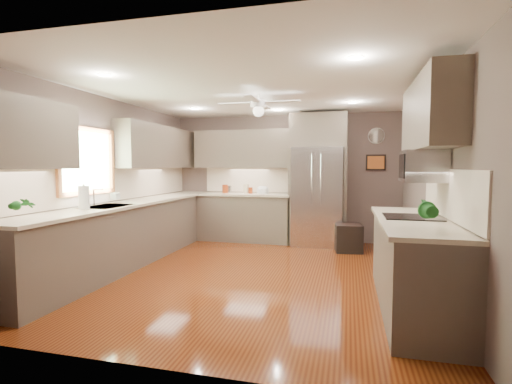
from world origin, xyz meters
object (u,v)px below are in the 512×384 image
at_px(canister_a, 225,189).
at_px(microwave, 422,166).
at_px(potted_plant_left, 20,204).
at_px(potted_plant_right, 428,210).
at_px(paper_towel, 84,198).
at_px(stool, 348,238).
at_px(canister_c, 246,189).
at_px(soap_bottle, 116,196).
at_px(refrigerator, 318,182).
at_px(canister_d, 251,190).
at_px(bowl, 262,192).
at_px(canister_b, 229,189).

relative_size(canister_a, microwave, 0.32).
height_order(potted_plant_left, potted_plant_right, potted_plant_right).
bearing_deg(canister_a, potted_plant_right, -50.14).
relative_size(canister_a, paper_towel, 0.54).
bearing_deg(stool, canister_c, 164.91).
bearing_deg(stool, potted_plant_left, -132.47).
xyz_separation_m(canister_c, potted_plant_right, (2.64, -3.71, 0.08)).
bearing_deg(microwave, soap_bottle, 173.67).
bearing_deg(refrigerator, canister_d, 177.52).
bearing_deg(bowl, potted_plant_right, -57.97).
bearing_deg(stool, canister_d, 164.60).
xyz_separation_m(canister_b, bowl, (0.71, -0.08, -0.04)).
xyz_separation_m(potted_plant_left, potted_plant_right, (3.87, 0.36, 0.02)).
xyz_separation_m(canister_b, refrigerator, (1.79, -0.10, 0.18)).
distance_m(canister_c, stool, 2.21).
distance_m(microwave, paper_towel, 4.03).
relative_size(canister_a, refrigerator, 0.07).
height_order(canister_d, stool, canister_d).
relative_size(canister_b, soap_bottle, 0.77).
bearing_deg(microwave, refrigerator, 116.09).
height_order(canister_c, canister_d, canister_c).
bearing_deg(stool, potted_plant_right, -78.51).
relative_size(canister_b, canister_c, 0.84).
bearing_deg(canister_c, bowl, -7.61).
relative_size(potted_plant_right, paper_towel, 1.04).
height_order(bowl, refrigerator, refrigerator).
bearing_deg(canister_d, potted_plant_right, -55.48).
bearing_deg(potted_plant_right, canister_d, 124.52).
bearing_deg(potted_plant_right, bowl, 122.03).
height_order(canister_a, stool, canister_a).
height_order(soap_bottle, refrigerator, refrigerator).
relative_size(canister_b, bowl, 0.65).
height_order(stool, paper_towel, paper_towel).
bearing_deg(canister_c, canister_a, -175.17).
bearing_deg(refrigerator, stool, -39.23).
distance_m(canister_b, canister_c, 0.37).
distance_m(canister_b, bowl, 0.72).
bearing_deg(soap_bottle, canister_c, 60.22).
bearing_deg(canister_d, bowl, -7.13).
bearing_deg(bowl, canister_a, 179.26).
bearing_deg(bowl, stool, -16.61).
xyz_separation_m(canister_a, bowl, (0.77, -0.01, -0.05)).
relative_size(canister_d, potted_plant_left, 0.40).
height_order(canister_a, potted_plant_left, potted_plant_left).
relative_size(canister_c, stool, 0.37).
relative_size(potted_plant_left, microwave, 0.56).
distance_m(potted_plant_right, refrigerator, 3.83).
height_order(canister_a, paper_towel, paper_towel).
xyz_separation_m(canister_c, stool, (1.99, -0.54, -0.79)).
distance_m(bowl, microwave, 3.68).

